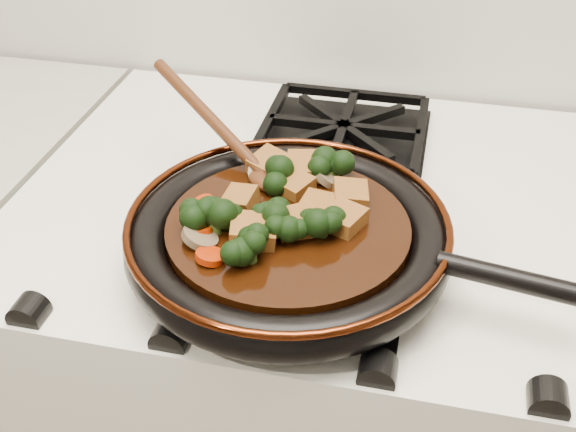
# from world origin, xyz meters

# --- Properties ---
(stove) EXTENTS (0.76, 0.60, 0.90)m
(stove) POSITION_xyz_m (0.00, 1.69, 0.45)
(stove) COLOR white
(stove) RESTS_ON ground
(burner_grate_front) EXTENTS (0.23, 0.23, 0.03)m
(burner_grate_front) POSITION_xyz_m (0.00, 1.55, 0.91)
(burner_grate_front) COLOR black
(burner_grate_front) RESTS_ON stove
(burner_grate_back) EXTENTS (0.23, 0.23, 0.03)m
(burner_grate_back) POSITION_xyz_m (0.00, 1.83, 0.91)
(burner_grate_back) COLOR black
(burner_grate_back) RESTS_ON stove
(skillet) EXTENTS (0.47, 0.34, 0.05)m
(skillet) POSITION_xyz_m (-0.01, 1.54, 0.94)
(skillet) COLOR black
(skillet) RESTS_ON burner_grate_front
(braising_sauce) EXTENTS (0.26, 0.26, 0.02)m
(braising_sauce) POSITION_xyz_m (-0.01, 1.54, 0.95)
(braising_sauce) COLOR black
(braising_sauce) RESTS_ON skillet
(tofu_cube_0) EXTENTS (0.05, 0.05, 0.03)m
(tofu_cube_0) POSITION_xyz_m (-0.02, 1.61, 0.97)
(tofu_cube_0) COLOR brown
(tofu_cube_0) RESTS_ON braising_sauce
(tofu_cube_1) EXTENTS (0.05, 0.06, 0.03)m
(tofu_cube_1) POSITION_xyz_m (-0.06, 1.64, 0.97)
(tofu_cube_1) COLOR brown
(tofu_cube_1) RESTS_ON braising_sauce
(tofu_cube_2) EXTENTS (0.05, 0.05, 0.02)m
(tofu_cube_2) POSITION_xyz_m (0.04, 1.55, 0.97)
(tofu_cube_2) COLOR brown
(tofu_cube_2) RESTS_ON braising_sauce
(tofu_cube_3) EXTENTS (0.05, 0.05, 0.03)m
(tofu_cube_3) POSITION_xyz_m (-0.02, 1.64, 0.97)
(tofu_cube_3) COLOR brown
(tofu_cube_3) RESTS_ON braising_sauce
(tofu_cube_4) EXTENTS (0.04, 0.04, 0.03)m
(tofu_cube_4) POSITION_xyz_m (-0.07, 1.56, 0.97)
(tofu_cube_4) COLOR brown
(tofu_cube_4) RESTS_ON braising_sauce
(tofu_cube_5) EXTENTS (0.05, 0.05, 0.03)m
(tofu_cube_5) POSITION_xyz_m (0.04, 1.60, 0.97)
(tofu_cube_5) COLOR brown
(tofu_cube_5) RESTS_ON braising_sauce
(tofu_cube_6) EXTENTS (0.06, 0.05, 0.03)m
(tofu_cube_6) POSITION_xyz_m (-0.04, 1.51, 0.97)
(tofu_cube_6) COLOR brown
(tofu_cube_6) RESTS_ON braising_sauce
(tofu_cube_7) EXTENTS (0.06, 0.05, 0.03)m
(tofu_cube_7) POSITION_xyz_m (-0.00, 1.54, 0.97)
(tofu_cube_7) COLOR brown
(tofu_cube_7) RESTS_ON braising_sauce
(tofu_cube_8) EXTENTS (0.04, 0.04, 0.02)m
(tofu_cube_8) POSITION_xyz_m (0.01, 1.57, 0.97)
(tofu_cube_8) COLOR brown
(tofu_cube_8) RESTS_ON braising_sauce
(broccoli_floret_0) EXTENTS (0.08, 0.08, 0.07)m
(broccoli_floret_0) POSITION_xyz_m (-0.03, 1.61, 0.97)
(broccoli_floret_0) COLOR black
(broccoli_floret_0) RESTS_ON braising_sauce
(broccoli_floret_1) EXTENTS (0.08, 0.07, 0.07)m
(broccoli_floret_1) POSITION_xyz_m (-0.08, 1.51, 0.97)
(broccoli_floret_1) COLOR black
(broccoli_floret_1) RESTS_ON braising_sauce
(broccoli_floret_2) EXTENTS (0.09, 0.08, 0.07)m
(broccoli_floret_2) POSITION_xyz_m (0.02, 1.53, 0.97)
(broccoli_floret_2) COLOR black
(broccoli_floret_2) RESTS_ON braising_sauce
(broccoli_floret_3) EXTENTS (0.07, 0.07, 0.06)m
(broccoli_floret_3) POSITION_xyz_m (-0.04, 1.48, 0.97)
(broccoli_floret_3) COLOR black
(broccoli_floret_3) RESTS_ON braising_sauce
(broccoli_floret_4) EXTENTS (0.06, 0.06, 0.05)m
(broccoli_floret_4) POSITION_xyz_m (0.01, 1.64, 0.97)
(broccoli_floret_4) COLOR black
(broccoli_floret_4) RESTS_ON braising_sauce
(broccoli_floret_5) EXTENTS (0.09, 0.08, 0.07)m
(broccoli_floret_5) POSITION_xyz_m (-0.10, 1.52, 0.97)
(broccoli_floret_5) COLOR black
(broccoli_floret_5) RESTS_ON braising_sauce
(broccoli_floret_6) EXTENTS (0.07, 0.08, 0.06)m
(broccoli_floret_6) POSITION_xyz_m (-0.01, 1.52, 0.97)
(broccoli_floret_6) COLOR black
(broccoli_floret_6) RESTS_ON braising_sauce
(broccoli_floret_7) EXTENTS (0.07, 0.06, 0.06)m
(broccoli_floret_7) POSITION_xyz_m (-0.03, 1.54, 0.97)
(broccoli_floret_7) COLOR black
(broccoli_floret_7) RESTS_ON braising_sauce
(carrot_coin_0) EXTENTS (0.03, 0.03, 0.02)m
(carrot_coin_0) POSITION_xyz_m (-0.10, 1.51, 0.96)
(carrot_coin_0) COLOR #A62504
(carrot_coin_0) RESTS_ON braising_sauce
(carrot_coin_1) EXTENTS (0.03, 0.03, 0.02)m
(carrot_coin_1) POSITION_xyz_m (-0.11, 1.55, 0.96)
(carrot_coin_1) COLOR #A62504
(carrot_coin_1) RESTS_ON braising_sauce
(carrot_coin_2) EXTENTS (0.03, 0.03, 0.02)m
(carrot_coin_2) POSITION_xyz_m (-0.07, 1.47, 0.96)
(carrot_coin_2) COLOR #A62504
(carrot_coin_2) RESTS_ON braising_sauce
(carrot_coin_3) EXTENTS (0.03, 0.03, 0.01)m
(carrot_coin_3) POSITION_xyz_m (-0.07, 1.64, 0.96)
(carrot_coin_3) COLOR #A62504
(carrot_coin_3) RESTS_ON braising_sauce
(mushroom_slice_0) EXTENTS (0.04, 0.04, 0.03)m
(mushroom_slice_0) POSITION_xyz_m (-0.06, 1.62, 0.97)
(mushroom_slice_0) COLOR brown
(mushroom_slice_0) RESTS_ON braising_sauce
(mushroom_slice_1) EXTENTS (0.05, 0.05, 0.02)m
(mushroom_slice_1) POSITION_xyz_m (-0.09, 1.49, 0.97)
(mushroom_slice_1) COLOR brown
(mushroom_slice_1) RESTS_ON braising_sauce
(mushroom_slice_2) EXTENTS (0.04, 0.04, 0.03)m
(mushroom_slice_2) POSITION_xyz_m (0.01, 1.63, 0.97)
(mushroom_slice_2) COLOR brown
(mushroom_slice_2) RESTS_ON braising_sauce
(wooden_spoon) EXTENTS (0.13, 0.11, 0.23)m
(wooden_spoon) POSITION_xyz_m (-0.10, 1.65, 0.98)
(wooden_spoon) COLOR #48230F
(wooden_spoon) RESTS_ON braising_sauce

